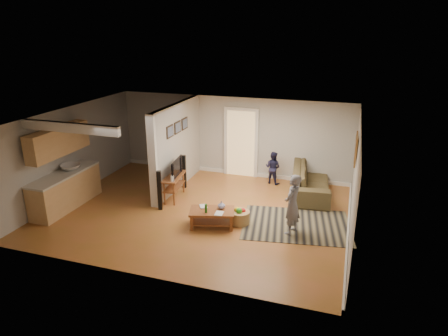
{
  "coord_description": "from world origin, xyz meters",
  "views": [
    {
      "loc": [
        3.52,
        -8.75,
        4.51
      ],
      "look_at": [
        0.54,
        0.45,
        1.1
      ],
      "focal_mm": 32.0,
      "sensor_mm": 36.0,
      "label": 1
    }
  ],
  "objects": [
    {
      "name": "ground",
      "position": [
        0.0,
        0.0,
        0.0
      ],
      "size": [
        7.5,
        7.5,
        0.0
      ],
      "primitive_type": "plane",
      "color": "olive",
      "rests_on": "ground"
    },
    {
      "name": "room_shell",
      "position": [
        -1.07,
        0.43,
        1.46
      ],
      "size": [
        7.54,
        6.02,
        2.52
      ],
      "color": "#AAA8A3",
      "rests_on": "ground"
    },
    {
      "name": "area_rug",
      "position": [
        2.52,
        0.01,
        0.01
      ],
      "size": [
        2.81,
        2.24,
        0.01
      ],
      "primitive_type": "cube",
      "rotation": [
        0.0,
        0.0,
        0.16
      ],
      "color": "black",
      "rests_on": "ground"
    },
    {
      "name": "sofa",
      "position": [
        2.6,
        2.2,
        0.0
      ],
      "size": [
        1.32,
        2.72,
        0.76
      ],
      "primitive_type": "imported",
      "rotation": [
        0.0,
        0.0,
        1.69
      ],
      "color": "#3F381F",
      "rests_on": "ground"
    },
    {
      "name": "coffee_table",
      "position": [
        0.61,
        -0.65,
        0.32
      ],
      "size": [
        1.18,
        0.88,
        0.62
      ],
      "rotation": [
        0.0,
        0.0,
        0.27
      ],
      "color": "brown",
      "rests_on": "ground"
    },
    {
      "name": "tv_console",
      "position": [
        -0.94,
        0.57,
        0.6
      ],
      "size": [
        0.52,
        1.1,
        0.91
      ],
      "rotation": [
        0.0,
        0.0,
        0.12
      ],
      "color": "brown",
      "rests_on": "ground"
    },
    {
      "name": "speaker_left",
      "position": [
        -1.0,
        -0.2,
        0.53
      ],
      "size": [
        0.14,
        0.14,
        1.07
      ],
      "primitive_type": "cube",
      "rotation": [
        0.0,
        0.0,
        0.32
      ],
      "color": "black",
      "rests_on": "ground"
    },
    {
      "name": "speaker_right",
      "position": [
        -1.0,
        1.4,
        0.5
      ],
      "size": [
        0.11,
        0.11,
        1.0
      ],
      "primitive_type": "cube",
      "rotation": [
        0.0,
        0.0,
        0.13
      ],
      "color": "black",
      "rests_on": "ground"
    },
    {
      "name": "toy_basket",
      "position": [
        1.19,
        -0.32,
        0.18
      ],
      "size": [
        0.48,
        0.48,
        0.43
      ],
      "color": "#A68148",
      "rests_on": "ground"
    },
    {
      "name": "child",
      "position": [
        2.45,
        -0.42,
        0.0
      ],
      "size": [
        0.48,
        0.6,
        1.44
      ],
      "primitive_type": "imported",
      "rotation": [
        0.0,
        0.0,
        -1.86
      ],
      "color": "slate",
      "rests_on": "ground"
    },
    {
      "name": "toddler",
      "position": [
        1.42,
        2.54,
        0.0
      ],
      "size": [
        0.57,
        0.5,
        1.01
      ],
      "primitive_type": "imported",
      "rotation": [
        0.0,
        0.0,
        2.87
      ],
      "color": "#1D1D3C",
      "rests_on": "ground"
    }
  ]
}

